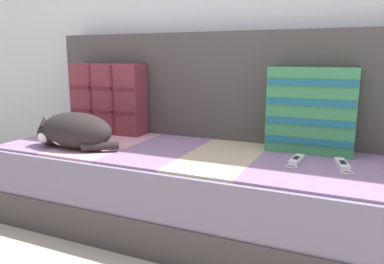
{
  "coord_description": "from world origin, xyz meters",
  "views": [
    {
      "loc": [
        0.69,
        -1.41,
        0.8
      ],
      "look_at": [
        0.02,
        0.08,
        0.48
      ],
      "focal_mm": 35.0,
      "sensor_mm": 36.0,
      "label": 1
    }
  ],
  "objects_px": {
    "throw_pillow_striped": "(311,110)",
    "game_remote_far": "(296,160)",
    "couch": "(194,188)",
    "game_remote_near": "(343,165)",
    "throw_pillow_quilted": "(108,99)",
    "sleeping_cat": "(72,131)"
  },
  "relations": [
    {
      "from": "sleeping_cat",
      "to": "game_remote_near",
      "type": "relative_size",
      "value": 2.28
    },
    {
      "from": "couch",
      "to": "game_remote_near",
      "type": "xyz_separation_m",
      "value": [
        0.65,
        -0.02,
        0.2
      ]
    },
    {
      "from": "game_remote_near",
      "to": "couch",
      "type": "bearing_deg",
      "value": 178.61
    },
    {
      "from": "throw_pillow_striped",
      "to": "sleeping_cat",
      "type": "height_order",
      "value": "throw_pillow_striped"
    },
    {
      "from": "throw_pillow_quilted",
      "to": "game_remote_near",
      "type": "distance_m",
      "value": 1.29
    },
    {
      "from": "sleeping_cat",
      "to": "game_remote_near",
      "type": "bearing_deg",
      "value": 9.49
    },
    {
      "from": "throw_pillow_striped",
      "to": "game_remote_far",
      "type": "height_order",
      "value": "throw_pillow_striped"
    },
    {
      "from": "sleeping_cat",
      "to": "couch",
      "type": "bearing_deg",
      "value": 21.77
    },
    {
      "from": "sleeping_cat",
      "to": "game_remote_near",
      "type": "distance_m",
      "value": 1.21
    },
    {
      "from": "sleeping_cat",
      "to": "game_remote_near",
      "type": "xyz_separation_m",
      "value": [
        1.19,
        0.2,
        -0.07
      ]
    },
    {
      "from": "couch",
      "to": "game_remote_far",
      "type": "relative_size",
      "value": 10.49
    },
    {
      "from": "game_remote_far",
      "to": "game_remote_near",
      "type": "bearing_deg",
      "value": 2.5
    },
    {
      "from": "throw_pillow_quilted",
      "to": "throw_pillow_striped",
      "type": "height_order",
      "value": "throw_pillow_quilted"
    },
    {
      "from": "throw_pillow_quilted",
      "to": "game_remote_far",
      "type": "relative_size",
      "value": 2.37
    },
    {
      "from": "sleeping_cat",
      "to": "game_remote_near",
      "type": "height_order",
      "value": "sleeping_cat"
    },
    {
      "from": "couch",
      "to": "game_remote_far",
      "type": "bearing_deg",
      "value": -2.86
    },
    {
      "from": "throw_pillow_quilted",
      "to": "sleeping_cat",
      "type": "xyz_separation_m",
      "value": [
        0.08,
        -0.39,
        -0.11
      ]
    },
    {
      "from": "throw_pillow_quilted",
      "to": "throw_pillow_striped",
      "type": "distance_m",
      "value": 1.11
    },
    {
      "from": "throw_pillow_striped",
      "to": "couch",
      "type": "bearing_deg",
      "value": -160.53
    },
    {
      "from": "throw_pillow_striped",
      "to": "game_remote_near",
      "type": "relative_size",
      "value": 1.96
    },
    {
      "from": "couch",
      "to": "game_remote_far",
      "type": "height_order",
      "value": "game_remote_far"
    },
    {
      "from": "couch",
      "to": "game_remote_near",
      "type": "distance_m",
      "value": 0.68
    }
  ]
}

